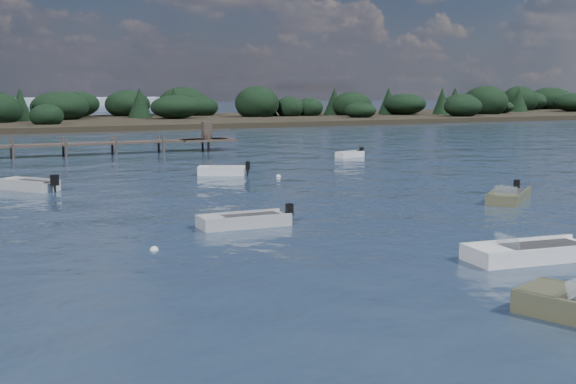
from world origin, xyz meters
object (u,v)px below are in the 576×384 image
tender_far_grey (29,187)px  dinghy_mid_white_a (531,255)px  dinghy_mid_grey (244,223)px  tender_far_white (222,173)px  dinghy_mid_white_b (509,198)px  tender_far_grey_b (350,156)px

tender_far_grey → dinghy_mid_white_a: bearing=-61.1°
tender_far_grey → dinghy_mid_grey: tender_far_grey is taller
tender_far_grey → tender_far_white: 12.76m
dinghy_mid_white_b → dinghy_mid_grey: size_ratio=1.01×
tender_far_grey_b → dinghy_mid_grey: (-19.58, -24.72, 0.00)m
dinghy_mid_white_b → tender_far_white: tender_far_white is taller
tender_far_grey_b → tender_far_white: (-14.19, -7.18, 0.03)m
dinghy_mid_white_b → tender_far_white: 19.60m
tender_far_grey → dinghy_mid_white_b: bearing=-33.7°
dinghy_mid_white_b → tender_far_grey_b: dinghy_mid_white_b is taller
dinghy_mid_white_b → dinghy_mid_white_a: (-8.41, -10.43, 0.01)m
dinghy_mid_white_b → tender_far_grey: tender_far_grey is taller
dinghy_mid_white_b → dinghy_mid_grey: (-15.20, -0.57, -0.00)m
tender_far_grey_b → dinghy_mid_grey: size_ratio=0.70×
dinghy_mid_white_b → dinghy_mid_grey: 15.21m
dinghy_mid_white_a → tender_far_white: size_ratio=1.47×
dinghy_mid_white_b → dinghy_mid_white_a: dinghy_mid_white_a is taller
dinghy_mid_white_a → tender_far_white: (-1.39, 27.40, 0.02)m
dinghy_mid_grey → tender_far_grey: bearing=114.9°
tender_far_grey_b → tender_far_white: size_ratio=0.85×
dinghy_mid_grey → tender_far_white: bearing=72.9°
dinghy_mid_white_b → dinghy_mid_white_a: size_ratio=0.84×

